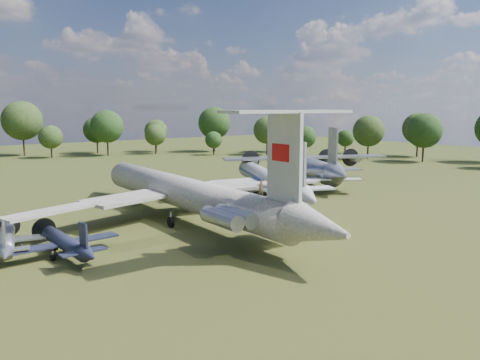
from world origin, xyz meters
TOP-DOWN VIEW (x-y plane):
  - ground at (0.00, 0.00)m, footprint 300.00×300.00m
  - il62_airliner at (0.59, -2.45)m, footprint 45.99×59.53m
  - tu104_jet at (20.59, 3.87)m, footprint 48.23×53.94m
  - an12_transport at (37.27, 11.54)m, footprint 47.08×49.09m
  - small_prop_west at (-17.12, -8.95)m, footprint 12.14×15.99m
  - small_prop_northwest at (-21.70, -4.20)m, footprint 13.87×17.00m
  - person_on_il62 at (0.46, -18.70)m, footprint 0.71×0.52m

SIDE VIEW (x-z plane):
  - ground at x=0.00m, z-range 0.00..0.00m
  - small_prop_northwest at x=-21.70m, z-range 0.00..2.21m
  - small_prop_west at x=-17.12m, z-range 0.00..2.25m
  - tu104_jet at x=20.59m, z-range 0.00..4.43m
  - an12_transport at x=37.27m, z-range 0.00..5.05m
  - il62_airliner at x=0.59m, z-range 0.00..5.80m
  - person_on_il62 at x=0.46m, z-range 5.80..7.59m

